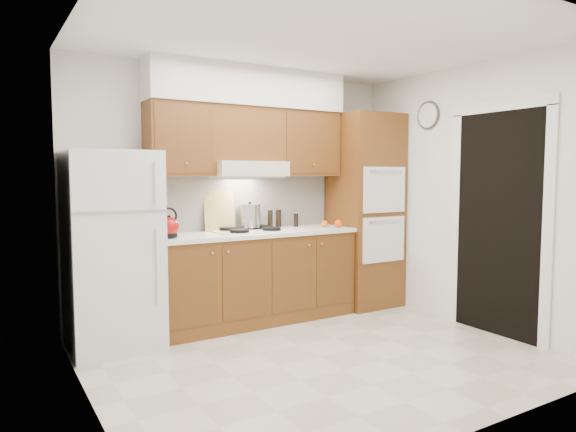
{
  "coord_description": "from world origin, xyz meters",
  "views": [
    {
      "loc": [
        -2.39,
        -3.43,
        1.52
      ],
      "look_at": [
        -0.04,
        0.45,
        1.15
      ],
      "focal_mm": 32.0,
      "sensor_mm": 36.0,
      "label": 1
    }
  ],
  "objects_px": {
    "kettle": "(169,227)",
    "stock_pot": "(250,216)",
    "fridge": "(112,250)",
    "oven_cabinet": "(364,211)"
  },
  "relations": [
    {
      "from": "kettle",
      "to": "stock_pot",
      "type": "distance_m",
      "value": 0.97
    },
    {
      "from": "oven_cabinet",
      "to": "stock_pot",
      "type": "bearing_deg",
      "value": 173.6
    },
    {
      "from": "fridge",
      "to": "kettle",
      "type": "height_order",
      "value": "fridge"
    },
    {
      "from": "fridge",
      "to": "oven_cabinet",
      "type": "xyz_separation_m",
      "value": [
        2.85,
        0.03,
        0.24
      ]
    },
    {
      "from": "oven_cabinet",
      "to": "stock_pot",
      "type": "height_order",
      "value": "oven_cabinet"
    },
    {
      "from": "fridge",
      "to": "stock_pot",
      "type": "height_order",
      "value": "fridge"
    },
    {
      "from": "fridge",
      "to": "stock_pot",
      "type": "distance_m",
      "value": 1.47
    },
    {
      "from": "fridge",
      "to": "kettle",
      "type": "distance_m",
      "value": 0.53
    },
    {
      "from": "fridge",
      "to": "kettle",
      "type": "relative_size",
      "value": 9.42
    },
    {
      "from": "kettle",
      "to": "stock_pot",
      "type": "bearing_deg",
      "value": 34.56
    }
  ]
}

